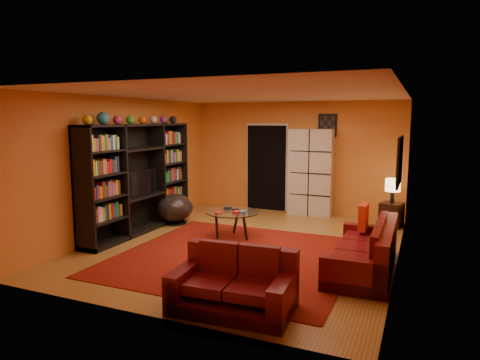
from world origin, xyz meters
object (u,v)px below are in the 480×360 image
at_px(coffee_table, 233,214).
at_px(loveseat, 235,284).
at_px(sofa, 369,252).
at_px(storage_cabinet, 311,172).
at_px(bowl_chair, 174,208).
at_px(side_table, 391,215).
at_px(entertainment_unit, 138,178).
at_px(table_lamp, 393,186).
at_px(tv, 138,183).

bearing_deg(coffee_table, loveseat, -65.23).
relative_size(sofa, loveseat, 1.45).
bearing_deg(sofa, storage_cabinet, 116.31).
height_order(bowl_chair, side_table, bowl_chair).
distance_m(entertainment_unit, side_table, 5.15).
bearing_deg(entertainment_unit, side_table, 27.12).
bearing_deg(table_lamp, side_table, 180.00).
xyz_separation_m(side_table, table_lamp, (0.00, 0.00, 0.60)).
height_order(coffee_table, table_lamp, table_lamp).
bearing_deg(bowl_chair, coffee_table, -18.45).
height_order(sofa, side_table, sofa).
bearing_deg(sofa, tv, 173.39).
bearing_deg(tv, table_lamp, -61.72).
distance_m(sofa, loveseat, 2.26).
height_order(entertainment_unit, sofa, entertainment_unit).
bearing_deg(storage_cabinet, entertainment_unit, -135.43).
relative_size(coffee_table, bowl_chair, 1.26).
bearing_deg(storage_cabinet, bowl_chair, -141.81).
bearing_deg(side_table, table_lamp, 0.00).
bearing_deg(coffee_table, sofa, -18.23).
bearing_deg(loveseat, sofa, -38.11).
bearing_deg(storage_cabinet, side_table, -16.25).
xyz_separation_m(entertainment_unit, bowl_chair, (0.30, 0.81, -0.71)).
relative_size(side_table, table_lamp, 1.01).
xyz_separation_m(storage_cabinet, bowl_chair, (-2.42, -1.99, -0.65)).
xyz_separation_m(entertainment_unit, storage_cabinet, (2.71, 2.80, -0.06)).
bearing_deg(tv, bowl_chair, -15.33).
height_order(sofa, coffee_table, sofa).
bearing_deg(table_lamp, entertainment_unit, -152.88).
bearing_deg(table_lamp, loveseat, -106.45).
height_order(entertainment_unit, table_lamp, entertainment_unit).
height_order(tv, sofa, tv).
relative_size(coffee_table, side_table, 1.97).
relative_size(tv, bowl_chair, 1.12).
relative_size(sofa, coffee_table, 2.09).
xyz_separation_m(coffee_table, table_lamp, (2.64, 2.04, 0.40)).
bearing_deg(bowl_chair, loveseat, -48.75).
distance_m(bowl_chair, table_lamp, 4.52).
distance_m(tv, sofa, 4.44).
xyz_separation_m(sofa, table_lamp, (0.12, 2.87, 0.57)).
distance_m(entertainment_unit, tv, 0.13).
distance_m(entertainment_unit, bowl_chair, 1.12).
height_order(tv, side_table, tv).
xyz_separation_m(tv, coffee_table, (1.83, 0.37, -0.52)).
bearing_deg(sofa, coffee_table, 161.26).
bearing_deg(coffee_table, bowl_chair, 161.55).
bearing_deg(coffee_table, storage_cabinet, 71.76).
height_order(entertainment_unit, coffee_table, entertainment_unit).
xyz_separation_m(tv, storage_cabinet, (2.66, 2.89, 0.01)).
distance_m(loveseat, storage_cabinet, 5.28).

